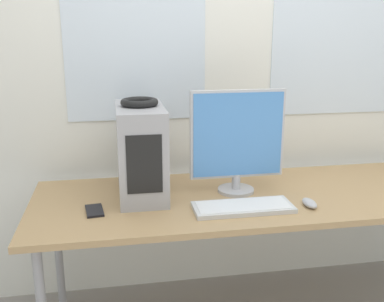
% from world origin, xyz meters
% --- Properties ---
extents(wall_back, '(8.00, 0.07, 2.70)m').
position_xyz_m(wall_back, '(0.00, 0.86, 1.35)').
color(wall_back, silver).
rests_on(wall_back, ground_plane).
extents(desk, '(2.15, 0.73, 0.71)m').
position_xyz_m(desk, '(0.00, 0.37, 0.67)').
color(desk, tan).
rests_on(desk, ground_plane).
extents(pc_tower, '(0.21, 0.44, 0.42)m').
position_xyz_m(pc_tower, '(-0.56, 0.46, 0.92)').
color(pc_tower, '#9E9EA3').
rests_on(pc_tower, desk).
extents(headphones, '(0.17, 0.17, 0.03)m').
position_xyz_m(headphones, '(-0.56, 0.47, 1.15)').
color(headphones, black).
rests_on(headphones, pc_tower).
extents(monitor_main, '(0.45, 0.17, 0.49)m').
position_xyz_m(monitor_main, '(-0.11, 0.41, 0.97)').
color(monitor_main, '#B7B7BC').
rests_on(monitor_main, desk).
extents(keyboard, '(0.43, 0.17, 0.02)m').
position_xyz_m(keyboard, '(-0.14, 0.19, 0.72)').
color(keyboard, silver).
rests_on(keyboard, desk).
extents(mouse, '(0.05, 0.11, 0.03)m').
position_xyz_m(mouse, '(0.16, 0.18, 0.73)').
color(mouse, '#B2B2B7').
rests_on(mouse, desk).
extents(cell_phone, '(0.09, 0.14, 0.01)m').
position_xyz_m(cell_phone, '(-0.78, 0.28, 0.72)').
color(cell_phone, black).
rests_on(cell_phone, desk).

